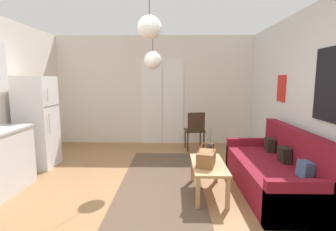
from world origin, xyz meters
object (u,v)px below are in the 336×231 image
(coffee_table, at_px, (208,168))
(pendant_lamp_far, at_px, (153,60))
(bamboo_vase, at_px, (210,151))
(couch, at_px, (276,172))
(refrigerator, at_px, (37,122))
(pendant_lamp_near, at_px, (149,27))
(accent_chair, at_px, (195,129))
(handbag, at_px, (206,158))

(coffee_table, xyz_separation_m, pendant_lamp_far, (-0.84, 0.96, 1.54))
(bamboo_vase, bearing_deg, couch, -5.03)
(couch, bearing_deg, refrigerator, 165.97)
(pendant_lamp_near, bearing_deg, accent_chair, 75.07)
(bamboo_vase, distance_m, accent_chair, 2.01)
(couch, height_order, handbag, couch)
(bamboo_vase, distance_m, refrigerator, 3.17)
(refrigerator, xyz_separation_m, accent_chair, (2.97, 1.10, -0.33))
(bamboo_vase, bearing_deg, pendant_lamp_far, 139.73)
(pendant_lamp_near, distance_m, pendant_lamp_far, 1.59)
(handbag, xyz_separation_m, accent_chair, (0.05, 2.30, -0.04))
(pendant_lamp_near, bearing_deg, bamboo_vase, 45.17)
(pendant_lamp_near, xyz_separation_m, pendant_lamp_far, (-0.09, 1.57, -0.24))
(bamboo_vase, height_order, accent_chair, bamboo_vase)
(accent_chair, bearing_deg, couch, 108.26)
(bamboo_vase, relative_size, pendant_lamp_far, 0.52)
(couch, xyz_separation_m, handbag, (-1.04, -0.20, 0.26))
(couch, height_order, pendant_lamp_far, pendant_lamp_far)
(coffee_table, relative_size, bamboo_vase, 2.06)
(coffee_table, relative_size, pendant_lamp_near, 1.52)
(handbag, bearing_deg, pendant_lamp_far, 127.27)
(accent_chair, relative_size, pendant_lamp_near, 1.42)
(coffee_table, height_order, handbag, handbag)
(handbag, bearing_deg, bamboo_vase, 71.13)
(handbag, height_order, refrigerator, refrigerator)
(handbag, relative_size, accent_chair, 0.44)
(accent_chair, height_order, pendant_lamp_near, pendant_lamp_near)
(couch, bearing_deg, accent_chair, 115.38)
(couch, height_order, refrigerator, refrigerator)
(refrigerator, height_order, accent_chair, refrigerator)
(coffee_table, xyz_separation_m, accent_chair, (0.00, 2.21, 0.12))
(coffee_table, distance_m, accent_chair, 2.22)
(coffee_table, height_order, bamboo_vase, bamboo_vase)
(handbag, height_order, pendant_lamp_far, pendant_lamp_far)
(refrigerator, distance_m, pendant_lamp_far, 2.40)
(bamboo_vase, height_order, handbag, bamboo_vase)
(handbag, relative_size, pendant_lamp_far, 0.44)
(coffee_table, bearing_deg, refrigerator, 159.46)
(couch, relative_size, coffee_table, 2.16)
(couch, relative_size, refrigerator, 1.22)
(refrigerator, xyz_separation_m, pendant_lamp_far, (2.13, -0.15, 1.09))
(couch, distance_m, bamboo_vase, 0.99)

